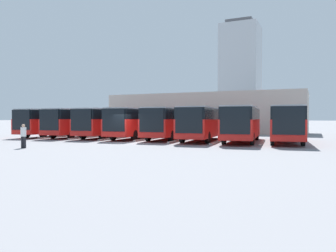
# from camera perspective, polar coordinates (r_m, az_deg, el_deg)

# --- Properties ---
(ground_plane) EXTENTS (600.00, 600.00, 0.00)m
(ground_plane) POSITION_cam_1_polar(r_m,az_deg,el_deg) (29.25, -7.44, -2.87)
(ground_plane) COLOR gray
(bus_0) EXTENTS (3.65, 10.91, 3.16)m
(bus_0) POSITION_cam_1_polar(r_m,az_deg,el_deg) (30.55, 19.94, 0.56)
(bus_0) COLOR red
(bus_0) RESTS_ON ground_plane
(curb_divider_0) EXTENTS (0.88, 6.17, 0.15)m
(curb_divider_0) POSITION_cam_1_polar(r_m,az_deg,el_deg) (29.26, 16.02, -2.76)
(curb_divider_0) COLOR #9E9E99
(curb_divider_0) RESTS_ON ground_plane
(bus_1) EXTENTS (3.65, 10.91, 3.16)m
(bus_1) POSITION_cam_1_polar(r_m,az_deg,el_deg) (30.27, 12.78, 0.60)
(bus_1) COLOR red
(bus_1) RESTS_ON ground_plane
(curb_divider_1) EXTENTS (0.88, 6.17, 0.15)m
(curb_divider_1) POSITION_cam_1_polar(r_m,az_deg,el_deg) (29.25, 8.56, -2.73)
(curb_divider_1) COLOR #9E9E99
(curb_divider_1) RESTS_ON ground_plane
(bus_2) EXTENTS (3.65, 10.91, 3.16)m
(bus_2) POSITION_cam_1_polar(r_m,az_deg,el_deg) (31.31, 6.13, 0.65)
(bus_2) COLOR red
(bus_2) RESTS_ON ground_plane
(curb_divider_2) EXTENTS (0.88, 6.17, 0.15)m
(curb_divider_2) POSITION_cam_1_polar(r_m,az_deg,el_deg) (30.55, 1.87, -2.54)
(curb_divider_2) COLOR #9E9E99
(curb_divider_2) RESTS_ON ground_plane
(bus_3) EXTENTS (3.65, 10.91, 3.16)m
(bus_3) POSITION_cam_1_polar(r_m,az_deg,el_deg) (33.31, 0.43, 0.70)
(bus_3) COLOR red
(bus_3) RESTS_ON ground_plane
(curb_divider_3) EXTENTS (0.88, 6.17, 0.15)m
(curb_divider_3) POSITION_cam_1_polar(r_m,az_deg,el_deg) (32.77, -3.67, -2.28)
(curb_divider_3) COLOR #9E9E99
(curb_divider_3) RESTS_ON ground_plane
(bus_4) EXTENTS (3.65, 10.91, 3.16)m
(bus_4) POSITION_cam_1_polar(r_m,az_deg,el_deg) (34.74, -5.37, 0.72)
(bus_4) COLOR red
(bus_4) RESTS_ON ground_plane
(curb_divider_4) EXTENTS (0.88, 6.17, 0.15)m
(curb_divider_4) POSITION_cam_1_polar(r_m,az_deg,el_deg) (34.44, -9.37, -2.12)
(curb_divider_4) COLOR #9E9E99
(curb_divider_4) RESTS_ON ground_plane
(bus_5) EXTENTS (3.65, 10.91, 3.16)m
(bus_5) POSITION_cam_1_polar(r_m,az_deg,el_deg) (36.79, -10.35, 0.74)
(bus_5) COLOR red
(bus_5) RESTS_ON ground_plane
(curb_divider_5) EXTENTS (0.88, 6.17, 0.15)m
(curb_divider_5) POSITION_cam_1_polar(r_m,az_deg,el_deg) (36.69, -14.14, -1.93)
(curb_divider_5) COLOR #9E9E99
(curb_divider_5) RESTS_ON ground_plane
(bus_6) EXTENTS (3.65, 10.91, 3.16)m
(bus_6) POSITION_cam_1_polar(r_m,az_deg,el_deg) (38.79, -15.12, 0.75)
(bus_6) COLOR red
(bus_6) RESTS_ON ground_plane
(curb_divider_6) EXTENTS (0.88, 6.17, 0.15)m
(curb_divider_6) POSITION_cam_1_polar(r_m,az_deg,el_deg) (38.89, -18.70, -1.77)
(curb_divider_6) COLOR #9E9E99
(curb_divider_6) RESTS_ON ground_plane
(bus_7) EXTENTS (3.65, 10.91, 3.16)m
(bus_7) POSITION_cam_1_polar(r_m,az_deg,el_deg) (41.17, -19.22, 0.75)
(bus_7) COLOR red
(bus_7) RESTS_ON ground_plane
(pedestrian) EXTENTS (0.42, 0.41, 1.73)m
(pedestrian) POSITION_cam_1_polar(r_m,az_deg,el_deg) (25.73, -23.87, -1.48)
(pedestrian) COLOR black
(pedestrian) RESTS_ON ground_plane
(station_building) EXTENTS (28.79, 11.14, 5.78)m
(station_building) POSITION_cam_1_polar(r_m,az_deg,el_deg) (49.64, 6.36, 2.25)
(station_building) COLOR #A8A399
(station_building) RESTS_ON ground_plane
(office_tower) EXTENTS (20.17, 20.17, 55.62)m
(office_tower) POSITION_cam_1_polar(r_m,az_deg,el_deg) (187.84, 12.50, 9.00)
(office_tower) COLOR #ADB2B7
(office_tower) RESTS_ON ground_plane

